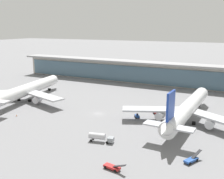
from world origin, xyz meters
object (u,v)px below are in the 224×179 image
Objects in this scene: airliner_centre_stand at (187,109)px; safety_cone_alpha at (17,115)px; service_truck_under_wing_red at (113,167)px; airliner_left_stand at (25,90)px; service_truck_on_taxiway_blue at (192,159)px; service_truck_at_far_stand_grey at (100,137)px; service_truck_mid_apron_blue at (137,116)px; service_truck_by_tail_red at (155,111)px.

airliner_centre_stand is 72.92m from safety_cone_alpha.
airliner_left_stand is at bearing 149.57° from service_truck_under_wing_red.
service_truck_on_taxiway_blue is (8.31, -33.22, -4.86)m from airliner_centre_stand.
service_truck_under_wing_red is 19.01m from service_truck_at_far_stand_grey.
service_truck_mid_apron_blue is 52.59m from safety_cone_alpha.
airliner_centre_stand is at bearing -20.70° from service_truck_by_tail_red.
service_truck_under_wing_red is at bearing -84.53° from service_truck_by_tail_red.
service_truck_under_wing_red is 1.03× the size of service_truck_on_taxiway_blue.
airliner_centre_stand reaches higher than service_truck_on_taxiway_blue.
airliner_centre_stand is at bearing 12.01° from service_truck_mid_apron_blue.
service_truck_mid_apron_blue is 0.37× the size of service_truck_at_far_stand_grey.
service_truck_on_taxiway_blue is at bearing -5.61° from safety_cone_alpha.
safety_cone_alpha is at bearing -149.18° from service_truck_by_tail_red.
airliner_centre_stand is 10.21× the size of service_truck_by_tail_red.
airliner_centre_stand is 39.72m from service_truck_at_far_stand_grey.
service_truck_under_wing_red and service_truck_by_tail_red have the same top height.
service_truck_at_far_stand_grey is at bearing -8.63° from safety_cone_alpha.
service_truck_at_far_stand_grey reaches higher than service_truck_mid_apron_blue.
safety_cone_alpha is at bearing 171.37° from service_truck_at_far_stand_grey.
safety_cone_alpha is (14.64, -20.99, -5.35)m from airliner_left_stand.
service_truck_under_wing_red is (72.50, -42.59, -4.86)m from airliner_left_stand.
airliner_left_stand reaches higher than service_truck_at_far_stand_grey.
airliner_left_stand is 84.23m from service_truck_under_wing_red.
service_truck_at_far_stand_grey is at bearing -94.48° from service_truck_mid_apron_blue.
service_truck_under_wing_red is at bearing -50.49° from service_truck_at_far_stand_grey.
service_truck_at_far_stand_grey is 12.68× the size of safety_cone_alpha.
airliner_centre_stand reaches higher than safety_cone_alpha.
service_truck_under_wing_red is 1.05× the size of service_truck_by_tail_red.
airliner_centre_stand is 96.44× the size of safety_cone_alpha.
service_truck_on_taxiway_blue is (28.33, -28.97, -0.07)m from service_truck_mid_apron_blue.
service_truck_mid_apron_blue is at bearing 0.44° from airliner_left_stand.
service_truck_at_far_stand_grey is (-12.08, 14.65, 0.90)m from service_truck_under_wing_red.
service_truck_mid_apron_blue is 0.50× the size of service_truck_by_tail_red.
service_truck_at_far_stand_grey is at bearing -100.32° from service_truck_by_tail_red.
safety_cone_alpha is (-48.00, -21.46, -0.56)m from service_truck_mid_apron_blue.
airliner_centre_stand is 10.05× the size of service_truck_on_taxiway_blue.
airliner_left_stand is 26.14m from safety_cone_alpha.
airliner_centre_stand is 20.40× the size of service_truck_mid_apron_blue.
airliner_centre_stand is at bearing 55.76° from service_truck_at_far_stand_grey.
airliner_left_stand is 9.72× the size of service_truck_under_wing_red.
service_truck_at_far_stand_grey is at bearing 178.96° from service_truck_on_taxiway_blue.
service_truck_at_far_stand_grey reaches higher than service_truck_on_taxiway_blue.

